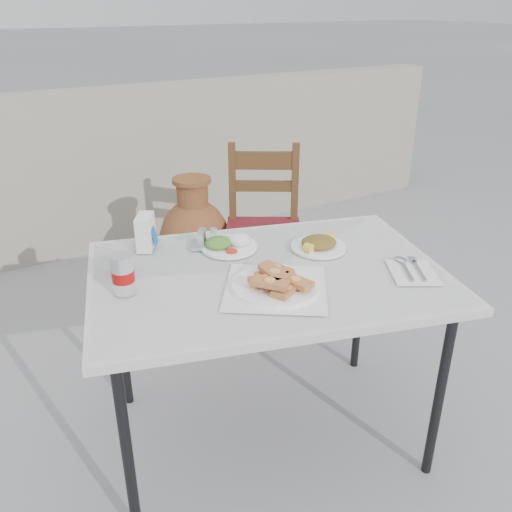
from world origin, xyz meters
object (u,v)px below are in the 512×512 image
pide_plate (276,280)px  chair (263,229)px  cola_glass (123,260)px  cafe_table (267,284)px  salad_rice_plate (229,244)px  napkin_holder (146,232)px  soda_can (123,274)px  condiment_caddy (205,241)px  salad_chopped_plate (319,244)px  terracotta_urn (195,243)px

pide_plate → chair: 1.34m
cola_glass → chair: chair is taller
cafe_table → salad_rice_plate: (-0.04, 0.26, 0.08)m
napkin_holder → chair: (0.91, 0.57, -0.38)m
soda_can → chair: (1.11, 0.89, -0.38)m
condiment_caddy → chair: size_ratio=0.15×
soda_can → condiment_caddy: size_ratio=0.97×
napkin_holder → salad_chopped_plate: bearing=0.7°
napkin_holder → terracotta_urn: bearing=87.0°
condiment_caddy → chair: (0.69, 0.68, -0.33)m
condiment_caddy → soda_can: bearing=-153.0°
pide_plate → condiment_caddy: 0.46m
salad_chopped_plate → cafe_table: bearing=-166.6°
cafe_table → salad_rice_plate: bearing=97.9°
salad_chopped_plate → napkin_holder: bearing=149.9°
salad_chopped_plate → soda_can: size_ratio=1.61×
soda_can → condiment_caddy: bearing=27.0°
salad_rice_plate → condiment_caddy: size_ratio=1.59×
cola_glass → terracotta_urn: bearing=54.7°
salad_chopped_plate → chair: 1.02m
pide_plate → soda_can: soda_can is taller
soda_can → terracotta_urn: size_ratio=0.18×
soda_can → cola_glass: (0.05, 0.17, -0.03)m
soda_can → cola_glass: bearing=73.0°
soda_can → chair: size_ratio=0.14×
cola_glass → napkin_holder: size_ratio=0.73×
napkin_holder → chair: 1.13m
cola_glass → salad_rice_plate: bearing=-2.3°
condiment_caddy → terracotta_urn: 1.17m
chair → cola_glass: bearing=-114.6°
salad_rice_plate → pide_plate: bearing=-91.8°
salad_rice_plate → napkin_holder: (-0.30, 0.17, 0.05)m
terracotta_urn → chair: bearing=-46.1°
soda_can → condiment_caddy: 0.47m
soda_can → salad_rice_plate: bearing=16.9°
salad_chopped_plate → condiment_caddy: (-0.41, 0.25, 0.01)m
salad_rice_plate → terracotta_urn: salad_rice_plate is taller
cafe_table → terracotta_urn: size_ratio=1.94×
condiment_caddy → pide_plate: bearing=-82.0°
cola_glass → condiment_caddy: bearing=6.9°
salad_chopped_plate → pide_plate: bearing=-148.7°
pide_plate → terracotta_urn: bearing=78.0°
salad_rice_plate → chair: chair is taller
cafe_table → terracotta_urn: (0.26, 1.33, -0.40)m
soda_can → chair: bearing=38.9°
salad_chopped_plate → napkin_holder: (-0.63, 0.36, 0.05)m
pide_plate → condiment_caddy: condiment_caddy is taller
chair → condiment_caddy: bearing=-104.4°
pide_plate → chair: bearing=61.3°
cafe_table → salad_chopped_plate: size_ratio=6.66×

